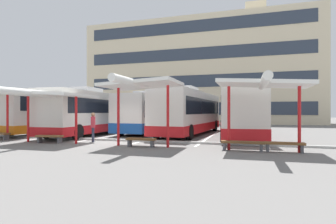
{
  "coord_description": "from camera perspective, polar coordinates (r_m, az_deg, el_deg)",
  "views": [
    {
      "loc": [
        7.99,
        -14.31,
        1.81
      ],
      "look_at": [
        2.96,
        2.45,
        1.8
      ],
      "focal_mm": 28.22,
      "sensor_mm": 36.0,
      "label": 1
    }
  ],
  "objects": [
    {
      "name": "coach_bus_4",
      "position": [
        20.63,
        14.89,
        -0.25
      ],
      "size": [
        3.72,
        12.6,
        3.64
      ],
      "color": "silver",
      "rests_on": "ground"
    },
    {
      "name": "coach_bus_1",
      "position": [
        22.38,
        -15.03,
        -0.19
      ],
      "size": [
        2.73,
        11.89,
        3.65
      ],
      "color": "silver",
      "rests_on": "ground"
    },
    {
      "name": "coach_bus_3",
      "position": [
        21.49,
        4.88,
        -0.15
      ],
      "size": [
        3.44,
        11.91,
        3.7
      ],
      "color": "silver",
      "rests_on": "ground"
    },
    {
      "name": "bench_4",
      "position": [
        12.77,
        15.77,
        -6.56
      ],
      "size": [
        1.94,
        0.44,
        0.45
      ],
      "color": "brown",
      "rests_on": "ground"
    },
    {
      "name": "lane_stripe_2",
      "position": [
        22.74,
        -8.89,
        -4.51
      ],
      "size": [
        0.16,
        14.0,
        0.01
      ],
      "primitive_type": "cube",
      "color": "white",
      "rests_on": "ground"
    },
    {
      "name": "bench_3",
      "position": [
        13.74,
        -5.87,
        -6.13
      ],
      "size": [
        1.56,
        0.44,
        0.45
      ],
      "color": "brown",
      "rests_on": "ground"
    },
    {
      "name": "lane_stripe_0",
      "position": [
        26.66,
        -23.06,
        -3.84
      ],
      "size": [
        0.16,
        14.0,
        0.01
      ],
      "primitive_type": "cube",
      "color": "white",
      "rests_on": "ground"
    },
    {
      "name": "lane_stripe_3",
      "position": [
        21.44,
        -0.13,
        -4.79
      ],
      "size": [
        0.16,
        14.0,
        0.01
      ],
      "primitive_type": "cube",
      "color": "white",
      "rests_on": "ground"
    },
    {
      "name": "lane_stripe_5",
      "position": [
        20.55,
        19.59,
        -5.0
      ],
      "size": [
        0.16,
        14.0,
        0.01
      ],
      "primitive_type": "cube",
      "color": "white",
      "rests_on": "ground"
    },
    {
      "name": "waiting_shelter_1",
      "position": [
        16.67,
        -24.52,
        3.37
      ],
      "size": [
        4.38,
        5.34,
        3.02
      ],
      "color": "red",
      "rests_on": "ground"
    },
    {
      "name": "coach_bus_0",
      "position": [
        25.29,
        -21.13,
        0.01
      ],
      "size": [
        3.52,
        12.55,
        3.79
      ],
      "color": "silver",
      "rests_on": "ground"
    },
    {
      "name": "lane_stripe_4",
      "position": [
        20.69,
        9.52,
        -4.96
      ],
      "size": [
        0.16,
        14.0,
        0.01
      ],
      "primitive_type": "cube",
      "color": "white",
      "rests_on": "ground"
    },
    {
      "name": "ground_plane",
      "position": [
        16.49,
        -12.47,
        -6.26
      ],
      "size": [
        160.0,
        160.0,
        0.0
      ],
      "primitive_type": "plane",
      "color": "slate"
    },
    {
      "name": "platform_kerb",
      "position": [
        16.88,
        -11.73,
        -5.91
      ],
      "size": [
        44.0,
        0.24,
        0.12
      ],
      "primitive_type": "cube",
      "color": "#ADADA8",
      "rests_on": "ground"
    },
    {
      "name": "coach_bus_2",
      "position": [
        23.2,
        -3.22,
        -0.46
      ],
      "size": [
        3.07,
        10.47,
        3.48
      ],
      "color": "silver",
      "rests_on": "ground"
    },
    {
      "name": "lane_stripe_1",
      "position": [
        24.52,
        -16.54,
        -4.18
      ],
      "size": [
        0.16,
        14.0,
        0.01
      ],
      "primitive_type": "cube",
      "color": "white",
      "rests_on": "ground"
    },
    {
      "name": "waiting_shelter_2",
      "position": [
        13.65,
        -5.99,
        5.67
      ],
      "size": [
        3.78,
        4.83,
        3.41
      ],
      "color": "red",
      "rests_on": "ground"
    },
    {
      "name": "waiting_shelter_3",
      "position": [
        12.67,
        19.86,
        5.49
      ],
      "size": [
        4.05,
        4.36,
        3.29
      ],
      "color": "red",
      "rests_on": "ground"
    },
    {
      "name": "waiting_passenger_0",
      "position": [
        16.44,
        -15.88,
        -2.69
      ],
      "size": [
        0.43,
        0.55,
        1.76
      ],
      "color": "#33384C",
      "rests_on": "ground"
    },
    {
      "name": "bench_2",
      "position": [
        16.81,
        -24.21,
        -5.0
      ],
      "size": [
        1.61,
        0.61,
        0.45
      ],
      "color": "brown",
      "rests_on": "ground"
    },
    {
      "name": "terminal_building",
      "position": [
        46.92,
        6.84,
        8.12
      ],
      "size": [
        37.22,
        12.33,
        19.52
      ],
      "color": "beige",
      "rests_on": "ground"
    },
    {
      "name": "bench_5",
      "position": [
        12.96,
        23.82,
        -6.49
      ],
      "size": [
        1.71,
        0.45,
        0.45
      ],
      "color": "brown",
      "rests_on": "ground"
    }
  ]
}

